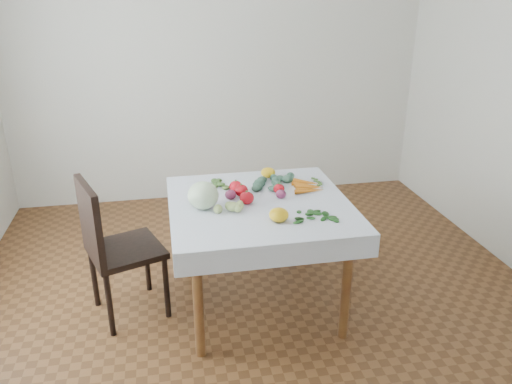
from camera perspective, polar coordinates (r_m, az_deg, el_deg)
ground at (r=3.51m, az=0.37°, el=-12.55°), size 4.00×4.00×0.00m
back_wall at (r=4.90m, az=-4.36°, el=14.60°), size 4.00×0.04×2.70m
table at (r=3.18m, az=0.40°, el=-2.86°), size 1.00×1.00×0.75m
tablecloth at (r=3.14m, az=0.41°, el=-1.22°), size 1.12×1.12×0.01m
chair at (r=3.24m, az=-16.27°, el=-5.49°), size 0.55×0.55×0.95m
cabbage at (r=3.04m, az=-6.06°, el=-0.39°), size 0.25×0.25×0.17m
tomato_a at (r=3.28m, az=-2.32°, el=0.64°), size 0.09×0.09×0.08m
tomato_b at (r=3.22m, az=-1.69°, el=0.18°), size 0.09×0.09×0.08m
tomato_c at (r=3.26m, az=2.65°, el=0.38°), size 0.08×0.08×0.06m
tomato_d at (r=3.10m, az=-1.06°, el=-0.68°), size 0.10×0.10×0.08m
heirloom_back at (r=3.54m, az=1.40°, el=2.23°), size 0.13×0.13×0.07m
heirloom_front at (r=2.88m, az=2.63°, el=-2.62°), size 0.14×0.14×0.08m
onion_a at (r=3.18m, az=-2.93°, el=-0.31°), size 0.08×0.08×0.06m
onion_b at (r=3.19m, az=2.87°, el=-0.25°), size 0.07×0.07×0.06m
tomatillo_cluster at (r=3.00m, az=-3.03°, el=-1.82°), size 0.17×0.11×0.05m
carrot_bunch at (r=3.37m, az=5.86°, el=0.66°), size 0.19×0.27×0.03m
kale_bunch at (r=3.40m, az=2.01°, el=1.11°), size 0.29×0.27×0.04m
basil_bunch at (r=2.95m, az=6.88°, el=-2.78°), size 0.28×0.19×0.01m
dill_bunch at (r=3.40m, az=-5.20°, el=0.86°), size 0.22×0.18×0.02m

